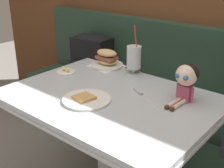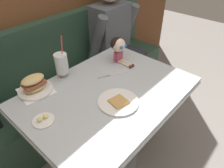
{
  "view_description": "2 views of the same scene",
  "coord_description": "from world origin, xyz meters",
  "px_view_note": "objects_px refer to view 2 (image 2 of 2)",
  "views": [
    {
      "loc": [
        0.94,
        -0.93,
        1.41
      ],
      "look_at": [
        0.03,
        0.17,
        0.82
      ],
      "focal_mm": 48.13,
      "sensor_mm": 36.0,
      "label": 1
    },
    {
      "loc": [
        -0.76,
        -0.53,
        1.58
      ],
      "look_at": [
        0.01,
        0.16,
        0.8
      ],
      "focal_mm": 32.79,
      "sensor_mm": 36.0,
      "label": 2
    }
  ],
  "objects_px": {
    "toast_plate": "(118,102)",
    "milkshake_glass": "(62,64)",
    "seated_doll": "(118,46)",
    "sandwich_plate": "(34,85)",
    "butter_saucer": "(43,120)",
    "butter_knife": "(108,75)",
    "diner_patron": "(113,34)"
  },
  "relations": [
    {
      "from": "milkshake_glass",
      "to": "seated_doll",
      "type": "height_order",
      "value": "milkshake_glass"
    },
    {
      "from": "sandwich_plate",
      "to": "seated_doll",
      "type": "relative_size",
      "value": 1.04
    },
    {
      "from": "milkshake_glass",
      "to": "sandwich_plate",
      "type": "bearing_deg",
      "value": 179.53
    },
    {
      "from": "seated_doll",
      "to": "butter_saucer",
      "type": "bearing_deg",
      "value": -171.41
    },
    {
      "from": "seated_doll",
      "to": "sandwich_plate",
      "type": "bearing_deg",
      "value": 167.04
    },
    {
      "from": "butter_saucer",
      "to": "butter_knife",
      "type": "xyz_separation_m",
      "value": [
        0.56,
        0.03,
        -0.0
      ]
    },
    {
      "from": "butter_saucer",
      "to": "diner_patron",
      "type": "xyz_separation_m",
      "value": [
        1.14,
        0.5,
        -0.01
      ]
    },
    {
      "from": "toast_plate",
      "to": "milkshake_glass",
      "type": "xyz_separation_m",
      "value": [
        -0.05,
        0.47,
        0.09
      ]
    },
    {
      "from": "butter_saucer",
      "to": "butter_knife",
      "type": "bearing_deg",
      "value": 3.29
    },
    {
      "from": "milkshake_glass",
      "to": "sandwich_plate",
      "type": "xyz_separation_m",
      "value": [
        -0.22,
        0.0,
        -0.06
      ]
    },
    {
      "from": "toast_plate",
      "to": "butter_knife",
      "type": "xyz_separation_m",
      "value": [
        0.17,
        0.24,
        -0.0
      ]
    },
    {
      "from": "diner_patron",
      "to": "sandwich_plate",
      "type": "bearing_deg",
      "value": -167.27
    },
    {
      "from": "sandwich_plate",
      "to": "butter_knife",
      "type": "height_order",
      "value": "sandwich_plate"
    },
    {
      "from": "sandwich_plate",
      "to": "butter_saucer",
      "type": "relative_size",
      "value": 1.91
    },
    {
      "from": "butter_saucer",
      "to": "seated_doll",
      "type": "xyz_separation_m",
      "value": [
        0.77,
        0.12,
        0.12
      ]
    },
    {
      "from": "toast_plate",
      "to": "sandwich_plate",
      "type": "height_order",
      "value": "sandwich_plate"
    },
    {
      "from": "sandwich_plate",
      "to": "diner_patron",
      "type": "relative_size",
      "value": 0.28
    },
    {
      "from": "milkshake_glass",
      "to": "diner_patron",
      "type": "bearing_deg",
      "value": 16.25
    },
    {
      "from": "sandwich_plate",
      "to": "diner_patron",
      "type": "xyz_separation_m",
      "value": [
        1.02,
        0.23,
        -0.04
      ]
    },
    {
      "from": "milkshake_glass",
      "to": "butter_saucer",
      "type": "height_order",
      "value": "milkshake_glass"
    },
    {
      "from": "seated_doll",
      "to": "diner_patron",
      "type": "height_order",
      "value": "diner_patron"
    },
    {
      "from": "milkshake_glass",
      "to": "sandwich_plate",
      "type": "relative_size",
      "value": 1.38
    },
    {
      "from": "milkshake_glass",
      "to": "butter_saucer",
      "type": "xyz_separation_m",
      "value": [
        -0.34,
        -0.26,
        -0.09
      ]
    },
    {
      "from": "butter_saucer",
      "to": "diner_patron",
      "type": "bearing_deg",
      "value": 23.59
    },
    {
      "from": "seated_doll",
      "to": "diner_patron",
      "type": "bearing_deg",
      "value": 45.91
    },
    {
      "from": "toast_plate",
      "to": "butter_saucer",
      "type": "xyz_separation_m",
      "value": [
        -0.39,
        0.21,
        0.0
      ]
    },
    {
      "from": "toast_plate",
      "to": "diner_patron",
      "type": "xyz_separation_m",
      "value": [
        0.75,
        0.71,
        -0.01
      ]
    },
    {
      "from": "toast_plate",
      "to": "butter_saucer",
      "type": "relative_size",
      "value": 2.08
    },
    {
      "from": "butter_saucer",
      "to": "milkshake_glass",
      "type": "bearing_deg",
      "value": 37.84
    },
    {
      "from": "butter_saucer",
      "to": "butter_knife",
      "type": "relative_size",
      "value": 0.55
    },
    {
      "from": "butter_knife",
      "to": "toast_plate",
      "type": "bearing_deg",
      "value": -125.54
    },
    {
      "from": "milkshake_glass",
      "to": "diner_patron",
      "type": "height_order",
      "value": "diner_patron"
    }
  ]
}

